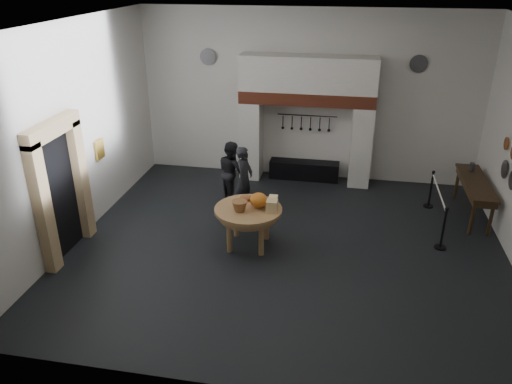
% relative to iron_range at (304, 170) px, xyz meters
% --- Properties ---
extents(floor, '(9.00, 8.00, 0.02)m').
position_rel_iron_range_xyz_m(floor, '(0.00, -3.72, -0.25)').
color(floor, black).
rests_on(floor, ground).
extents(ceiling, '(9.00, 8.00, 0.02)m').
position_rel_iron_range_xyz_m(ceiling, '(0.00, -3.72, 4.25)').
color(ceiling, silver).
rests_on(ceiling, wall_back).
extents(wall_back, '(9.00, 0.02, 4.50)m').
position_rel_iron_range_xyz_m(wall_back, '(0.00, 0.28, 2.00)').
color(wall_back, silver).
rests_on(wall_back, floor).
extents(wall_front, '(9.00, 0.02, 4.50)m').
position_rel_iron_range_xyz_m(wall_front, '(0.00, -7.72, 2.00)').
color(wall_front, silver).
rests_on(wall_front, floor).
extents(wall_left, '(0.02, 8.00, 4.50)m').
position_rel_iron_range_xyz_m(wall_left, '(-4.50, -3.72, 2.00)').
color(wall_left, silver).
rests_on(wall_left, floor).
extents(chimney_pier_left, '(0.55, 0.70, 2.15)m').
position_rel_iron_range_xyz_m(chimney_pier_left, '(-1.48, -0.07, 0.82)').
color(chimney_pier_left, silver).
rests_on(chimney_pier_left, floor).
extents(chimney_pier_right, '(0.55, 0.70, 2.15)m').
position_rel_iron_range_xyz_m(chimney_pier_right, '(1.48, -0.07, 0.82)').
color(chimney_pier_right, silver).
rests_on(chimney_pier_right, floor).
extents(hearth_brick_band, '(3.50, 0.72, 0.32)m').
position_rel_iron_range_xyz_m(hearth_brick_band, '(0.00, -0.07, 2.06)').
color(hearth_brick_band, '#9E442B').
rests_on(hearth_brick_band, chimney_pier_left).
extents(chimney_hood, '(3.50, 0.70, 0.90)m').
position_rel_iron_range_xyz_m(chimney_hood, '(0.00, -0.07, 2.67)').
color(chimney_hood, silver).
rests_on(chimney_hood, hearth_brick_band).
extents(iron_range, '(1.90, 0.45, 0.50)m').
position_rel_iron_range_xyz_m(iron_range, '(0.00, 0.00, 0.00)').
color(iron_range, black).
rests_on(iron_range, floor).
extents(utensil_rail, '(1.60, 0.02, 0.02)m').
position_rel_iron_range_xyz_m(utensil_rail, '(0.00, 0.20, 1.50)').
color(utensil_rail, black).
rests_on(utensil_rail, wall_back).
extents(door_recess, '(0.04, 1.10, 2.50)m').
position_rel_iron_range_xyz_m(door_recess, '(-4.47, -4.72, 1.00)').
color(door_recess, black).
rests_on(door_recess, floor).
extents(door_jamb_near, '(0.22, 0.30, 2.60)m').
position_rel_iron_range_xyz_m(door_jamb_near, '(-4.38, -5.42, 1.05)').
color(door_jamb_near, tan).
rests_on(door_jamb_near, floor).
extents(door_jamb_far, '(0.22, 0.30, 2.60)m').
position_rel_iron_range_xyz_m(door_jamb_far, '(-4.38, -4.02, 1.05)').
color(door_jamb_far, tan).
rests_on(door_jamb_far, floor).
extents(door_lintel, '(0.22, 1.70, 0.30)m').
position_rel_iron_range_xyz_m(door_lintel, '(-4.38, -4.72, 2.40)').
color(door_lintel, tan).
rests_on(door_lintel, door_jamb_near).
extents(wall_plaque, '(0.05, 0.34, 0.44)m').
position_rel_iron_range_xyz_m(wall_plaque, '(-4.45, -2.92, 1.35)').
color(wall_plaque, gold).
rests_on(wall_plaque, wall_left).
extents(work_table, '(1.61, 1.61, 0.07)m').
position_rel_iron_range_xyz_m(work_table, '(-0.81, -3.82, 0.59)').
color(work_table, tan).
rests_on(work_table, floor).
extents(pumpkin, '(0.36, 0.36, 0.31)m').
position_rel_iron_range_xyz_m(pumpkin, '(-0.61, -3.72, 0.78)').
color(pumpkin, orange).
rests_on(pumpkin, work_table).
extents(cheese_block_big, '(0.22, 0.22, 0.24)m').
position_rel_iron_range_xyz_m(cheese_block_big, '(-0.31, -3.87, 0.74)').
color(cheese_block_big, '#D5BA7F').
rests_on(cheese_block_big, work_table).
extents(cheese_block_small, '(0.18, 0.18, 0.20)m').
position_rel_iron_range_xyz_m(cheese_block_small, '(-0.33, -3.57, 0.72)').
color(cheese_block_small, '#FFE198').
rests_on(cheese_block_small, work_table).
extents(wicker_basket, '(0.37, 0.37, 0.22)m').
position_rel_iron_range_xyz_m(wicker_basket, '(-0.96, -3.97, 0.73)').
color(wicker_basket, olive).
rests_on(wicker_basket, work_table).
extents(bread_loaf, '(0.31, 0.18, 0.13)m').
position_rel_iron_range_xyz_m(bread_loaf, '(-0.91, -3.47, 0.69)').
color(bread_loaf, '#9A5B36').
rests_on(bread_loaf, work_table).
extents(visitor_near, '(0.47, 0.63, 1.58)m').
position_rel_iron_range_xyz_m(visitor_near, '(-1.25, -2.12, 0.54)').
color(visitor_near, black).
rests_on(visitor_near, floor).
extents(visitor_far, '(0.93, 0.96, 1.55)m').
position_rel_iron_range_xyz_m(visitor_far, '(-1.65, -1.72, 0.53)').
color(visitor_far, black).
rests_on(visitor_far, floor).
extents(side_table, '(0.55, 2.20, 0.06)m').
position_rel_iron_range_xyz_m(side_table, '(4.10, -1.54, 0.62)').
color(side_table, '#3C2A15').
rests_on(side_table, floor).
extents(pewter_jug, '(0.12, 0.12, 0.22)m').
position_rel_iron_range_xyz_m(pewter_jug, '(4.10, -0.94, 0.76)').
color(pewter_jug, '#444449').
rests_on(pewter_jug, side_table).
extents(copper_pan_d, '(0.03, 0.28, 0.28)m').
position_rel_iron_range_xyz_m(copper_pan_d, '(4.46, -1.87, 1.70)').
color(copper_pan_d, '#C6662D').
rests_on(copper_pan_d, wall_right).
extents(pewter_plate_mid, '(0.03, 0.40, 0.40)m').
position_rel_iron_range_xyz_m(pewter_plate_mid, '(4.46, -2.72, 1.20)').
color(pewter_plate_mid, '#4C4C51').
rests_on(pewter_plate_mid, wall_right).
extents(pewter_plate_right, '(0.03, 0.40, 0.40)m').
position_rel_iron_range_xyz_m(pewter_plate_right, '(4.46, -2.12, 1.20)').
color(pewter_plate_right, '#4C4C51').
rests_on(pewter_plate_right, wall_right).
extents(pewter_plate_back_left, '(0.44, 0.03, 0.44)m').
position_rel_iron_range_xyz_m(pewter_plate_back_left, '(-2.70, 0.24, 2.95)').
color(pewter_plate_back_left, '#4C4C51').
rests_on(pewter_plate_back_left, wall_back).
extents(pewter_plate_back_right, '(0.44, 0.03, 0.44)m').
position_rel_iron_range_xyz_m(pewter_plate_back_right, '(2.70, 0.24, 2.95)').
color(pewter_plate_back_right, '#4C4C51').
rests_on(pewter_plate_back_right, wall_back).
extents(barrier_post_near, '(0.05, 0.05, 0.90)m').
position_rel_iron_range_xyz_m(barrier_post_near, '(3.19, -3.21, 0.20)').
color(barrier_post_near, black).
rests_on(barrier_post_near, floor).
extents(barrier_post_far, '(0.05, 0.05, 0.90)m').
position_rel_iron_range_xyz_m(barrier_post_far, '(3.19, -1.21, 0.20)').
color(barrier_post_far, black).
rests_on(barrier_post_far, floor).
extents(barrier_rope, '(0.04, 2.00, 0.04)m').
position_rel_iron_range_xyz_m(barrier_rope, '(3.19, -2.21, 0.60)').
color(barrier_rope, white).
rests_on(barrier_rope, barrier_post_near).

